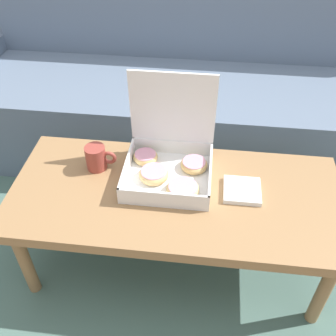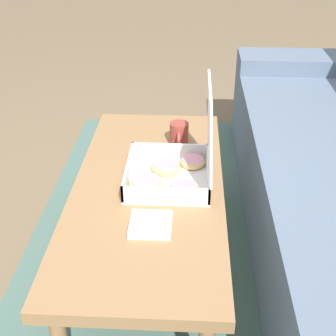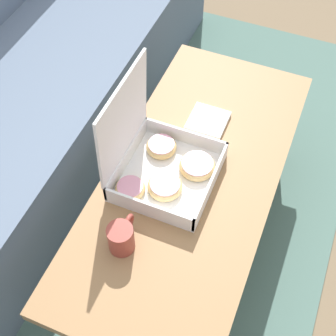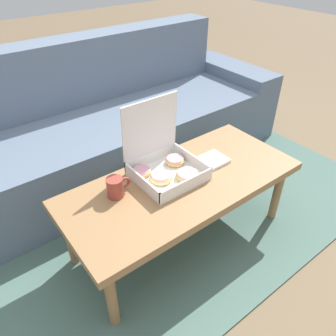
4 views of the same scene
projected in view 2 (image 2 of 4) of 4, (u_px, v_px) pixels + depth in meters
The scene contains 6 objects.
ground_plane at pixel (160, 271), 1.78m from camera, with size 12.00×12.00×0.00m, color #756047.
area_rug at pixel (239, 273), 1.77m from camera, with size 2.62×1.70×0.01m, color #4C6B60.
coffee_table at pixel (148, 195), 1.60m from camera, with size 1.14×0.51×0.39m.
pastry_box at pixel (176, 167), 1.58m from camera, with size 0.30×0.29×0.35m.
coffee_mug at pixel (179, 134), 1.81m from camera, with size 0.11×0.07×0.09m.
napkin_stack at pixel (151, 224), 1.39m from camera, with size 0.12×0.12×0.02m.
Camera 2 is at (1.32, 0.10, 1.25)m, focal length 50.00 mm.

